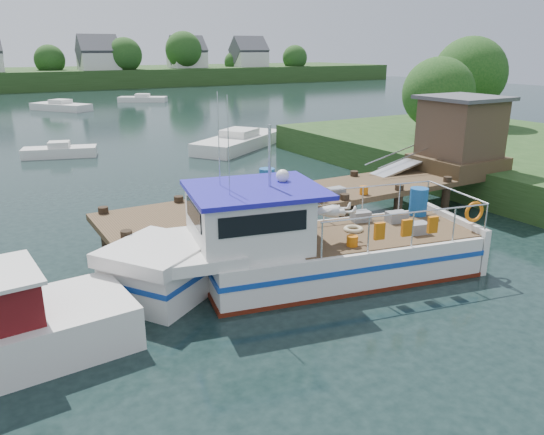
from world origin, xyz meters
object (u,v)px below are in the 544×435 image
lobster_boat (295,248)px  moored_b (60,151)px  moored_c (239,141)px  dock (415,156)px  moored_far (143,99)px  moored_d (61,106)px

lobster_boat → moored_b: size_ratio=2.46×
moored_c → lobster_boat: bearing=-136.7°
dock → moored_far: bearing=85.0°
dock → moored_d: 45.69m
moored_far → moored_c: size_ratio=0.73×
moored_far → moored_d: bearing=-138.7°
moored_b → moored_c: (10.78, -2.88, 0.12)m
lobster_boat → moored_c: size_ratio=1.36×
moored_far → moored_c: bearing=-80.3°
moored_far → moored_d: moored_d is taller
moored_b → moored_d: size_ratio=0.66×
dock → moored_b: (-10.49, 18.94, -1.89)m
dock → lobster_boat: 8.65m
lobster_boat → moored_far: lobster_boat is taller
moored_b → moored_c: 11.16m
lobster_boat → moored_d: (1.90, 48.65, -0.54)m
lobster_boat → moored_far: size_ratio=1.87×
dock → lobster_boat: lobster_boat is taller
dock → lobster_boat: bearing=-156.7°
moored_far → moored_c: (-4.05, -33.97, 0.10)m
moored_far → moored_d: size_ratio=0.86×
lobster_boat → moored_b: bearing=108.3°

